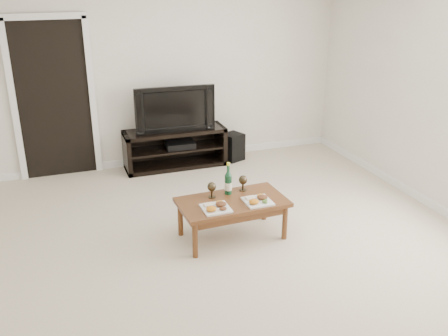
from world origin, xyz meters
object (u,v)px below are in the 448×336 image
media_console (175,148)px  subwoofer (233,147)px  coffee_table (232,219)px  television (174,107)px

media_console → subwoofer: size_ratio=3.58×
subwoofer → coffee_table: bearing=-132.8°
television → coffee_table: size_ratio=1.00×
coffee_table → media_console: bearing=91.3°
media_console → television: bearing=0.0°
media_console → television: size_ratio=1.30×
media_console → subwoofer: media_console is taller
media_console → television: 0.59m
media_console → coffee_table: bearing=-88.7°
television → media_console: bearing=0.0°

